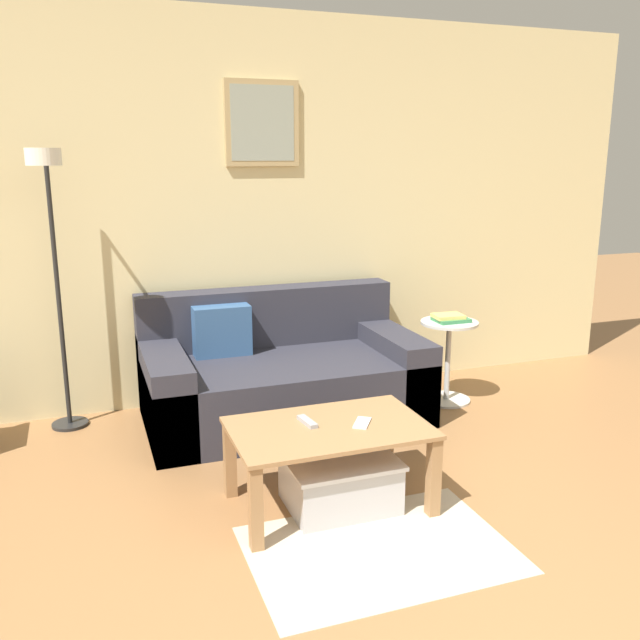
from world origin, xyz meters
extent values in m
cube|color=beige|center=(0.00, 3.26, 1.27)|extent=(5.60, 0.06, 2.55)
cube|color=tan|center=(-0.03, 3.21, 1.85)|extent=(0.49, 0.02, 0.54)
cube|color=#939E8E|center=(-0.03, 3.20, 1.85)|extent=(0.42, 0.01, 0.47)
cube|color=#C1B299|center=(-0.10, 1.14, 0.00)|extent=(1.11, 0.77, 0.01)
cube|color=#2D2D38|center=(-0.06, 2.71, 0.20)|extent=(1.72, 0.95, 0.40)
cube|color=#2D2D38|center=(-0.06, 3.09, 0.60)|extent=(1.72, 0.20, 0.38)
cube|color=#2D2D38|center=(-0.80, 2.71, 0.26)|extent=(0.24, 0.95, 0.52)
cube|color=#2D2D38|center=(0.69, 2.71, 0.26)|extent=(0.24, 0.95, 0.52)
cube|color=#335684|center=(-0.40, 2.92, 0.56)|extent=(0.36, 0.14, 0.32)
cube|color=#997047|center=(-0.17, 1.58, 0.40)|extent=(0.93, 0.58, 0.02)
cube|color=#997047|center=(-0.60, 1.33, 0.19)|extent=(0.06, 0.06, 0.39)
cube|color=#997047|center=(0.25, 1.33, 0.19)|extent=(0.06, 0.06, 0.39)
cube|color=#997047|center=(-0.60, 1.83, 0.19)|extent=(0.06, 0.06, 0.39)
cube|color=#997047|center=(0.25, 1.83, 0.19)|extent=(0.06, 0.06, 0.39)
cube|color=#B2B2B7|center=(-0.13, 1.56, 0.12)|extent=(0.50, 0.39, 0.23)
cube|color=silver|center=(-0.13, 1.56, 0.24)|extent=(0.52, 0.42, 0.02)
cylinder|color=black|center=(-1.35, 3.06, 0.01)|extent=(0.22, 0.22, 0.02)
cylinder|color=black|center=(-1.35, 3.06, 0.84)|extent=(0.03, 0.03, 1.65)
cylinder|color=black|center=(-1.35, 2.89, 1.67)|extent=(0.02, 0.33, 0.02)
cylinder|color=white|center=(-1.35, 2.73, 1.64)|extent=(0.18, 0.18, 0.09)
cylinder|color=silver|center=(1.09, 2.65, 0.01)|extent=(0.33, 0.33, 0.01)
cylinder|color=silver|center=(1.09, 2.65, 0.28)|extent=(0.04, 0.04, 0.53)
cylinder|color=silver|center=(1.09, 2.65, 0.55)|extent=(0.39, 0.39, 0.02)
cube|color=#387F4C|center=(1.10, 2.65, 0.57)|extent=(0.22, 0.17, 0.02)
cube|color=#D8C666|center=(1.08, 2.66, 0.60)|extent=(0.21, 0.16, 0.02)
cube|color=#99999E|center=(-0.26, 1.65, 0.42)|extent=(0.06, 0.15, 0.02)
cube|color=silver|center=(-0.01, 1.56, 0.41)|extent=(0.13, 0.15, 0.01)
camera|label=1|loc=(-1.22, -1.20, 1.64)|focal=38.00mm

